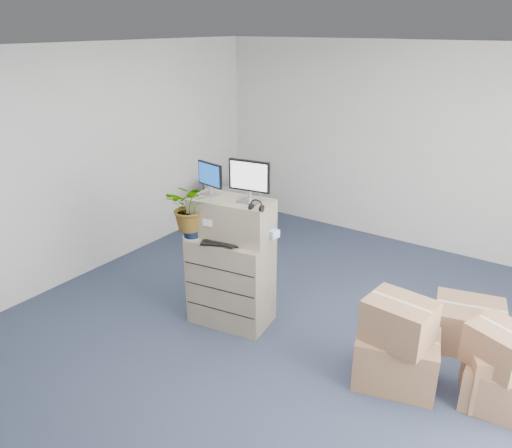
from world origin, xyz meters
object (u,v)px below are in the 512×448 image
at_px(filing_cabinet_lower, 231,281).
at_px(keyboard, 221,243).
at_px(potted_plant, 191,213).
at_px(water_bottle, 236,227).
at_px(monitor_left, 210,177).
at_px(office_chair, 231,201).
at_px(monitor_right, 249,179).

distance_m(filing_cabinet_lower, keyboard, 0.51).
bearing_deg(potted_plant, water_bottle, 34.26).
height_order(monitor_left, office_chair, monitor_left).
bearing_deg(keyboard, filing_cabinet_lower, 62.37).
bearing_deg(keyboard, potted_plant, 162.20).
distance_m(monitor_right, keyboard, 0.70).
bearing_deg(filing_cabinet_lower, monitor_left, 163.40).
height_order(keyboard, potted_plant, potted_plant).
xyz_separation_m(water_bottle, office_chair, (-1.66, 2.07, -0.66)).
height_order(monitor_right, potted_plant, monitor_right).
relative_size(potted_plant, office_chair, 0.70).
relative_size(filing_cabinet_lower, office_chair, 1.14).
bearing_deg(office_chair, filing_cabinet_lower, 82.61).
distance_m(filing_cabinet_lower, monitor_right, 1.14).
bearing_deg(water_bottle, office_chair, 128.70).
bearing_deg(office_chair, monitor_right, 86.70).
relative_size(monitor_right, office_chair, 0.51).
bearing_deg(office_chair, monitor_left, 78.19).
bearing_deg(potted_plant, office_chair, 118.90).
relative_size(monitor_right, keyboard, 1.10).
bearing_deg(water_bottle, monitor_left, -175.69).
xyz_separation_m(monitor_left, office_chair, (-1.35, 2.09, -1.14)).
relative_size(filing_cabinet_lower, keyboard, 2.48).
distance_m(monitor_left, water_bottle, 0.57).
bearing_deg(monitor_left, monitor_right, 15.14).
bearing_deg(monitor_right, office_chair, 122.49).
distance_m(potted_plant, office_chair, 2.77).
bearing_deg(water_bottle, potted_plant, -145.74).
height_order(filing_cabinet_lower, office_chair, filing_cabinet_lower).
distance_m(filing_cabinet_lower, office_chair, 2.67).
relative_size(keyboard, potted_plant, 0.66).
distance_m(monitor_right, office_chair, 2.98).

